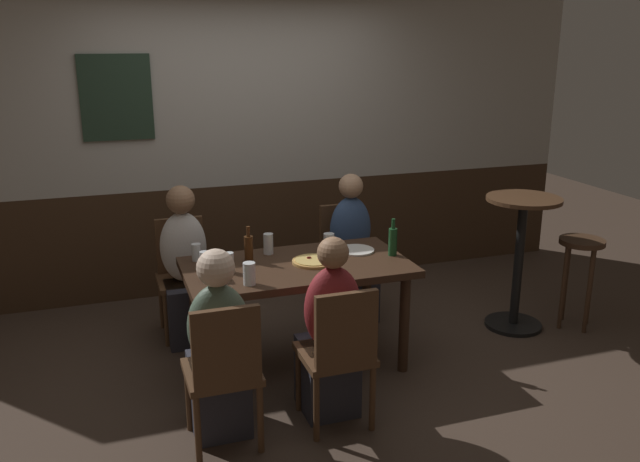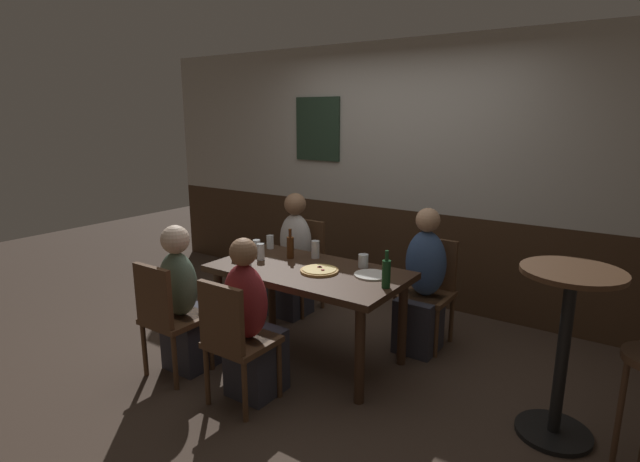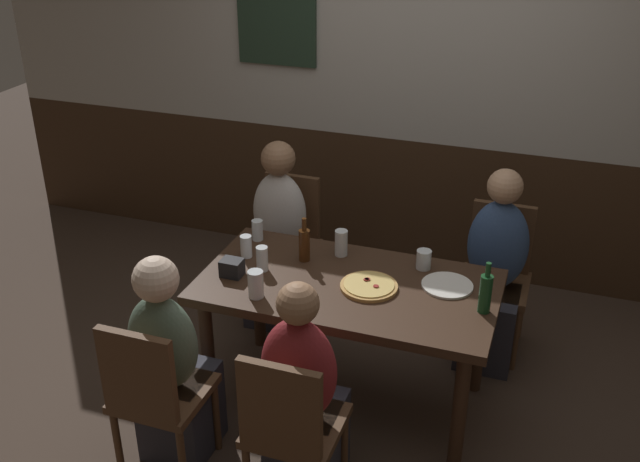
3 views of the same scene
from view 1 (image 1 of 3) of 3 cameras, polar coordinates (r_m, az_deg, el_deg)
The scene contains 24 objects.
ground_plane at distance 4.71m, azimuth -1.93°, elevation -11.39°, with size 12.00×12.00×0.00m, color #423328.
wall_back at distance 5.84m, azimuth -6.90°, elevation 7.47°, with size 6.40×0.13×2.60m.
dining_table at distance 4.45m, azimuth -2.01°, elevation -3.98°, with size 1.50×0.81×0.74m.
chair_left_near at distance 3.64m, azimuth -8.32°, elevation -11.63°, with size 0.40×0.40×0.88m.
chair_mid_near at distance 3.79m, azimuth 1.70°, elevation -10.22°, with size 0.40×0.40×0.88m.
chair_left_far at distance 5.13m, azimuth -11.79°, elevation -3.30°, with size 0.40×0.40×0.88m.
chair_right_far at distance 5.43m, azimuth 2.17°, elevation -1.84°, with size 0.40×0.40×0.88m.
person_left_near at distance 3.79m, azimuth -8.79°, elevation -10.75°, with size 0.34×0.37×1.13m.
person_mid_near at distance 3.94m, azimuth 0.85°, elevation -9.53°, with size 0.34×0.37×1.13m.
person_left_far at distance 4.98m, azimuth -11.55°, elevation -3.83°, with size 0.34×0.37×1.18m.
person_right_far at distance 5.29m, azimuth 2.79°, elevation -2.35°, with size 0.34×0.37×1.18m.
pizza at distance 4.43m, azimuth -0.57°, elevation -2.62°, with size 0.29×0.29×0.03m.
pint_glass_amber at distance 4.27m, azimuth -7.88°, elevation -2.86°, with size 0.06×0.06×0.13m.
pint_glass_stout at distance 4.35m, azimuth -9.96°, elevation -2.62°, with size 0.06×0.06×0.12m.
highball_clear at distance 4.05m, azimuth -6.15°, elevation -3.82°, with size 0.08×0.08×0.14m.
beer_glass_tall at distance 4.61m, azimuth -4.50°, elevation -1.20°, with size 0.07×0.07×0.15m.
tumbler_short at distance 4.54m, azimuth -10.67°, elevation -1.89°, with size 0.06×0.06×0.12m.
beer_glass_half at distance 4.75m, azimuth 0.78°, elevation -0.90°, with size 0.08×0.08×0.10m.
beer_bottle_green at distance 4.58m, azimuth 6.33°, elevation -0.86°, with size 0.06×0.06×0.26m.
beer_bottle_brown at distance 4.45m, azimuth -6.20°, elevation -1.47°, with size 0.06×0.06×0.25m.
plate_white_large at distance 4.68m, azimuth 3.14°, elevation -1.66°, with size 0.26×0.26×0.01m, color white.
condiment_caddy at distance 4.16m, azimuth -9.28°, elevation -3.64°, with size 0.11×0.09×0.09m, color black.
side_bar_table at distance 5.27m, azimuth 16.90°, elevation -1.77°, with size 0.56×0.56×1.05m.
bar_stool at distance 5.45m, azimuth 21.62°, elevation -2.22°, with size 0.34×0.34×0.72m.
Camera 1 is at (-1.20, -3.99, 2.19)m, focal length 36.93 mm.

